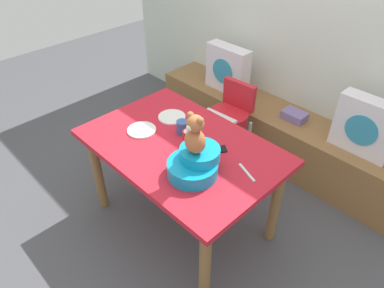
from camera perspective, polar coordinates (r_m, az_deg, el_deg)
ground_plane at (r=2.85m, az=-1.47°, el=-11.98°), size 8.00×8.00×0.00m
back_wall at (r=3.15m, az=19.16°, el=19.69°), size 4.40×0.10×2.60m
window_bench at (r=3.39m, az=13.29°, el=1.64°), size 2.60×0.44×0.46m
pillow_floral_left at (r=3.46m, az=5.73°, el=11.89°), size 0.44×0.15×0.44m
pillow_floral_right at (r=2.90m, az=26.08°, el=2.53°), size 0.44×0.15×0.44m
book_stack at (r=3.19m, az=16.11°, el=4.39°), size 0.20×0.14×0.07m
dining_table at (r=2.40m, az=-1.71°, el=-2.05°), size 1.32×0.88×0.74m
highchair at (r=3.03m, az=5.96°, el=4.51°), size 0.34×0.46×0.79m
infant_seat_teal at (r=2.07m, az=0.47°, el=-3.16°), size 0.30×0.33×0.16m
teddy_bear at (r=1.94m, az=0.49°, el=1.46°), size 0.13×0.12×0.25m
ketchup_bottle at (r=2.23m, az=-0.59°, el=0.73°), size 0.07×0.07×0.18m
coffee_mug at (r=2.41m, az=-1.51°, el=2.68°), size 0.12×0.08×0.09m
dinner_plate_near at (r=2.48m, az=-8.09°, el=2.24°), size 0.20×0.20×0.01m
dinner_plate_far at (r=2.60m, az=-3.25°, el=4.35°), size 0.20×0.20×0.01m
cell_phone at (r=2.29m, az=3.78°, el=-0.91°), size 0.14×0.16×0.01m
table_fork at (r=2.14m, az=8.78°, el=-4.53°), size 0.17×0.07×0.01m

